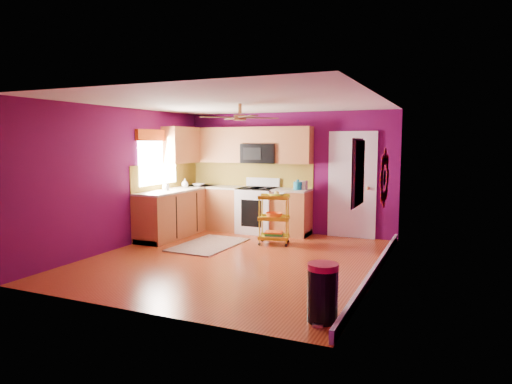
% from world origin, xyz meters
% --- Properties ---
extents(ground, '(5.00, 5.00, 0.00)m').
position_xyz_m(ground, '(0.00, 0.00, 0.00)').
color(ground, maroon).
rests_on(ground, ground).
extents(room_envelope, '(4.54, 5.04, 2.52)m').
position_xyz_m(room_envelope, '(0.03, 0.00, 1.63)').
color(room_envelope, '#590A46').
rests_on(room_envelope, ground).
extents(lower_cabinets, '(2.81, 2.31, 0.94)m').
position_xyz_m(lower_cabinets, '(-1.35, 1.82, 0.43)').
color(lower_cabinets, '#975429').
rests_on(lower_cabinets, ground).
extents(electric_range, '(0.76, 0.66, 1.13)m').
position_xyz_m(electric_range, '(-0.55, 2.17, 0.48)').
color(electric_range, white).
rests_on(electric_range, ground).
extents(upper_cabinetry, '(2.80, 2.30, 1.26)m').
position_xyz_m(upper_cabinetry, '(-1.24, 2.17, 1.80)').
color(upper_cabinetry, '#975429').
rests_on(upper_cabinetry, ground).
extents(left_window, '(0.08, 1.35, 1.08)m').
position_xyz_m(left_window, '(-2.22, 1.05, 1.74)').
color(left_window, white).
rests_on(left_window, ground).
extents(panel_door, '(0.95, 0.11, 2.15)m').
position_xyz_m(panel_door, '(1.35, 2.47, 1.02)').
color(panel_door, white).
rests_on(panel_door, ground).
extents(right_wall_art, '(0.04, 2.74, 1.04)m').
position_xyz_m(right_wall_art, '(2.23, -0.34, 1.44)').
color(right_wall_art, black).
rests_on(right_wall_art, ground).
extents(ceiling_fan, '(1.01, 1.01, 0.26)m').
position_xyz_m(ceiling_fan, '(0.00, 0.20, 2.29)').
color(ceiling_fan, '#BF8C3F').
rests_on(ceiling_fan, ground).
extents(shag_rug, '(0.99, 1.57, 0.02)m').
position_xyz_m(shag_rug, '(-0.89, 0.70, 0.01)').
color(shag_rug, black).
rests_on(shag_rug, ground).
extents(rolling_cart, '(0.63, 0.52, 0.99)m').
position_xyz_m(rolling_cart, '(0.18, 1.28, 0.51)').
color(rolling_cart, gold).
rests_on(rolling_cart, ground).
extents(trash_can, '(0.37, 0.39, 0.62)m').
position_xyz_m(trash_can, '(1.99, -1.93, 0.31)').
color(trash_can, black).
rests_on(trash_can, ground).
extents(teal_kettle, '(0.18, 0.18, 0.21)m').
position_xyz_m(teal_kettle, '(0.33, 2.16, 1.02)').
color(teal_kettle, '#147896').
rests_on(teal_kettle, lower_cabinets).
extents(toaster, '(0.22, 0.15, 0.18)m').
position_xyz_m(toaster, '(0.39, 2.22, 1.03)').
color(toaster, beige).
rests_on(toaster, lower_cabinets).
extents(soap_bottle_a, '(0.09, 0.09, 0.19)m').
position_xyz_m(soap_bottle_a, '(-2.01, 0.98, 1.04)').
color(soap_bottle_a, '#EA3F72').
rests_on(soap_bottle_a, lower_cabinets).
extents(soap_bottle_b, '(0.14, 0.14, 0.18)m').
position_xyz_m(soap_bottle_b, '(-2.01, 1.68, 1.03)').
color(soap_bottle_b, white).
rests_on(soap_bottle_b, lower_cabinets).
extents(counter_dish, '(0.24, 0.24, 0.06)m').
position_xyz_m(counter_dish, '(-1.85, 1.98, 0.97)').
color(counter_dish, white).
rests_on(counter_dish, lower_cabinets).
extents(counter_cup, '(0.13, 0.13, 0.11)m').
position_xyz_m(counter_cup, '(-2.01, 0.98, 0.99)').
color(counter_cup, white).
rests_on(counter_cup, lower_cabinets).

